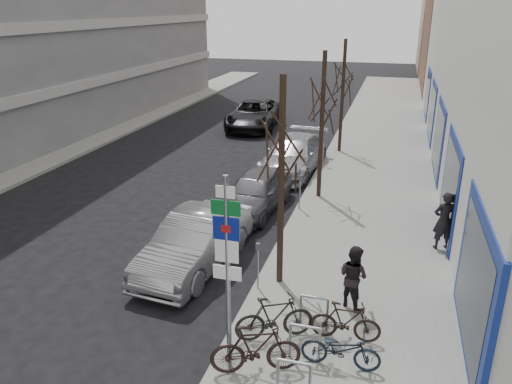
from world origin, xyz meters
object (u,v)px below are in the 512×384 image
Objects in this scene: bike_rack at (305,339)px; bike_mid_curb at (341,346)px; tree_mid at (323,91)px; highway_sign_pole at (227,265)px; tree_far at (344,70)px; bike_near_right at (256,348)px; pedestrian_far at (353,276)px; pedestrian_near at (444,221)px; tree_near at (282,134)px; meter_mid at (300,189)px; lane_car at (254,114)px; bike_mid_inner at (274,317)px; meter_back at (323,148)px; meter_front at (258,261)px; bike_far_inner at (346,321)px; parked_car_back at (294,155)px; parked_car_mid at (256,192)px; parked_car_front at (195,242)px.

bike_rack is 1.42× the size of bike_mid_curb.
bike_mid_curb is at bearing -78.43° from tree_mid.
tree_far is at bearing 89.31° from highway_sign_pole.
tree_far is at bearing -20.07° from bike_near_right.
pedestrian_far reaches higher than bike_mid_curb.
tree_mid is 6.18m from pedestrian_near.
pedestrian_near is (3.84, 6.65, 0.34)m from bike_near_right.
meter_mid is (-0.45, 5.00, -3.19)m from tree_near.
lane_car is 3.31× the size of pedestrian_near.
bike_mid_inner is at bearing -87.18° from tree_mid.
lane_car is (-5.61, 4.29, -3.28)m from tree_far.
bike_rack is 1.25× the size of bike_near_right.
meter_back reaches higher than bike_mid_curb.
meter_front and meter_mid have the same top height.
bike_far_inner is at bearing -32.52° from meter_front.
tree_near is at bearing 32.72° from bike_mid_curb.
tree_far is 1.04× the size of parked_car_back.
bike_far_inner is at bearing -72.81° from lane_car.
bike_far_inner is (2.37, -12.51, -0.30)m from meter_back.
bike_mid_curb is at bearing -56.48° from tree_near.
tree_mid reaches higher than lane_car.
parked_car_back reaches higher than meter_mid.
lane_car is (-5.61, 17.29, -3.28)m from tree_near.
parked_car_mid is (-3.93, 7.70, 0.09)m from bike_mid_curb.
highway_sign_pole is 3.31× the size of meter_mid.
bike_mid_curb is (2.38, -13.41, -0.28)m from meter_back.
pedestrian_near is at bearing -59.42° from lane_car.
meter_back is (-0.25, 14.01, -1.54)m from highway_sign_pole.
meter_back reaches higher than bike_near_right.
meter_mid is 6.13m from pedestrian_far.
pedestrian_near reaches higher than meter_back.
parked_car_front is (-3.71, 3.27, 0.11)m from bike_rack.
highway_sign_pole is 16.59m from tree_far.
highway_sign_pole reaches higher than parked_car_front.
pedestrian_far is at bearing 53.34° from highway_sign_pole.
meter_front is at bearing -90.00° from meter_mid.
pedestrian_near is at bearing 38.13° from meter_front.
meter_front is (-0.45, -0.50, -3.19)m from tree_near.
bike_mid_curb is at bearing 48.44° from pedestrian_near.
lane_car reaches higher than bike_near_right.
pedestrian_near reaches higher than lane_car.
bike_near_right is at bearing 131.11° from bike_far_inner.
parked_car_mid is at bearing 102.29° from highway_sign_pole.
highway_sign_pole is 0.79× the size of parked_car_back.
highway_sign_pole is at bearing 122.79° from bike_far_inner.
pedestrian_far is at bearing -67.11° from meter_mid.
parked_car_mid is (-2.36, 8.31, 0.02)m from bike_near_right.
bike_far_inner is 0.26× the size of lane_car.
bike_rack is 2.39m from pedestrian_far.
bike_near_right is 7.69m from pedestrian_near.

